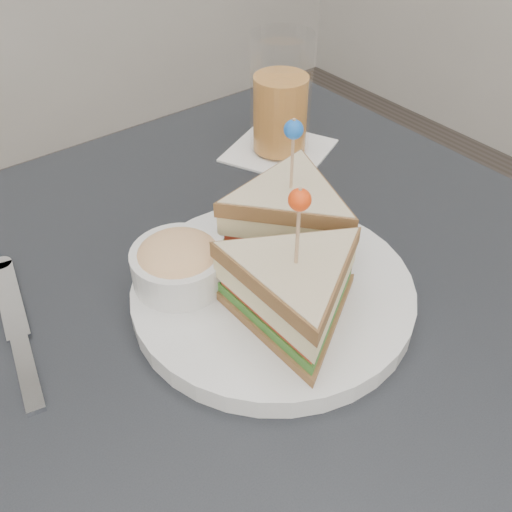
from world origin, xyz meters
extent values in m
cube|color=black|center=(0.00, 0.00, 0.73)|extent=(0.80, 0.80, 0.03)
cylinder|color=black|center=(0.35, 0.35, 0.36)|extent=(0.04, 0.04, 0.72)
cylinder|color=white|center=(0.02, -0.01, 0.76)|extent=(0.28, 0.28, 0.02)
cylinder|color=white|center=(0.02, -0.01, 0.77)|extent=(0.28, 0.28, 0.01)
cylinder|color=tan|center=(0.00, -0.05, 0.87)|extent=(0.00, 0.00, 0.09)
sphere|color=#E83C0E|center=(0.00, -0.05, 0.90)|extent=(0.02, 0.02, 0.02)
cylinder|color=tan|center=(0.07, 0.04, 0.87)|extent=(0.00, 0.00, 0.09)
sphere|color=blue|center=(0.07, 0.04, 0.90)|extent=(0.02, 0.02, 0.02)
cylinder|color=silver|center=(-0.05, 0.05, 0.79)|extent=(0.09, 0.09, 0.04)
ellipsoid|color=#E0B772|center=(-0.05, 0.05, 0.80)|extent=(0.08, 0.08, 0.04)
cube|color=silver|center=(-0.21, 0.06, 0.75)|extent=(0.03, 0.10, 0.01)
cube|color=silver|center=(-0.19, 0.15, 0.75)|extent=(0.04, 0.12, 0.00)
cylinder|color=silver|center=(-0.18, 0.21, 0.75)|extent=(0.03, 0.03, 0.00)
cube|color=white|center=(0.21, 0.21, 0.75)|extent=(0.17, 0.17, 0.00)
cylinder|color=#D1843B|center=(0.21, 0.21, 0.81)|extent=(0.09, 0.09, 0.10)
cylinder|color=white|center=(0.21, 0.21, 0.83)|extent=(0.11, 0.11, 0.16)
cube|color=white|center=(0.21, 0.23, 0.85)|extent=(0.03, 0.03, 0.02)
cube|color=white|center=(0.20, 0.20, 0.85)|extent=(0.02, 0.02, 0.02)
camera|label=1|loc=(-0.24, -0.31, 1.15)|focal=40.00mm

